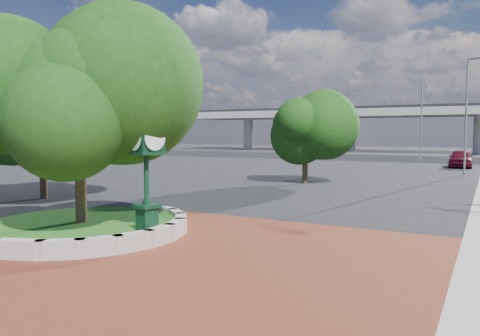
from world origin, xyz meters
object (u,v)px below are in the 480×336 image
object	(u,v)px
post_clock	(146,166)
street_lamp_far	(424,114)
street_lamp_near	(469,107)
parked_car	(461,158)

from	to	relation	value
post_clock	street_lamp_far	bearing A→B (deg)	87.14
street_lamp_near	parked_car	bearing A→B (deg)	96.05
street_lamp_near	post_clock	bearing A→B (deg)	-104.08
parked_car	street_lamp_far	xyz separation A→B (m)	(-4.19, 6.46, 4.49)
post_clock	street_lamp_far	xyz separation A→B (m)	(2.22, 44.39, 3.03)
post_clock	parked_car	bearing A→B (deg)	80.40
street_lamp_far	parked_car	bearing A→B (deg)	-56.99
street_lamp_near	street_lamp_far	size ratio (longest dim) A/B	0.98
parked_car	street_lamp_far	size ratio (longest dim) A/B	0.55
parked_car	street_lamp_near	distance (m)	9.77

